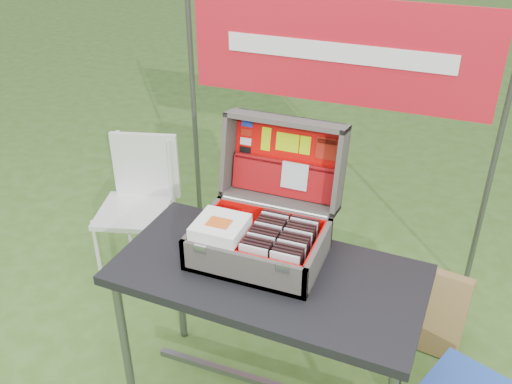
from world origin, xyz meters
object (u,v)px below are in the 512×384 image
at_px(table, 267,341).
at_px(suitcase, 264,200).
at_px(chair, 133,213).
at_px(cardboard_box, 421,308).

distance_m(table, suitcase, 0.64).
height_order(suitcase, chair, suitcase).
xyz_separation_m(table, cardboard_box, (0.59, 0.64, -0.16)).
xyz_separation_m(chair, cardboard_box, (1.62, 0.02, -0.19)).
bearing_deg(table, chair, 151.42).
bearing_deg(suitcase, chair, 152.94).
bearing_deg(suitcase, table, -62.49).
height_order(chair, cardboard_box, chair).
bearing_deg(chair, suitcase, -42.36).
bearing_deg(chair, table, -46.19).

